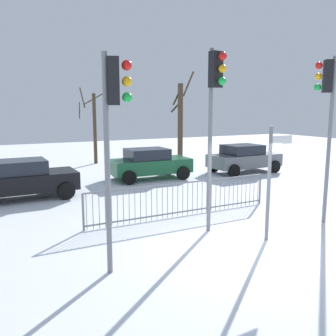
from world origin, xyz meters
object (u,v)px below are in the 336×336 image
object	(u,v)px
direction_sign_post	(271,177)
car_black_trailing	(23,179)
car_grey_near	(244,158)
bare_tree_right	(94,125)
traffic_light_rear_left	(214,100)
bare_tree_left	(180,119)
traffic_light_mid_right	(113,115)
traffic_light_mid_left	(327,103)
car_green_mid	(149,163)

from	to	relation	value
direction_sign_post	car_black_trailing	world-z (taller)	direction_sign_post
car_grey_near	bare_tree_right	size ratio (longest dim) A/B	0.83
traffic_light_rear_left	bare_tree_right	size ratio (longest dim) A/B	1.06
bare_tree_left	traffic_light_rear_left	bearing A→B (deg)	-115.72
traffic_light_mid_right	car_grey_near	xyz separation A→B (m)	(9.93, 8.27, -2.47)
traffic_light_mid_left	bare_tree_right	bearing A→B (deg)	48.83
traffic_light_mid_right	bare_tree_left	distance (m)	17.34
traffic_light_mid_right	car_black_trailing	size ratio (longest dim) A/B	1.15
car_black_trailing	traffic_light_mid_left	bearing A→B (deg)	-43.87
traffic_light_mid_left	bare_tree_left	size ratio (longest dim) A/B	0.84
traffic_light_mid_right	car_grey_near	size ratio (longest dim) A/B	1.15
traffic_light_rear_left	bare_tree_left	bearing A→B (deg)	-124.08
car_black_trailing	car_grey_near	world-z (taller)	same
traffic_light_rear_left	car_green_mid	size ratio (longest dim) A/B	1.27
direction_sign_post	bare_tree_left	bearing A→B (deg)	65.78
traffic_light_rear_left	car_black_trailing	bearing A→B (deg)	-64.93
traffic_light_rear_left	car_grey_near	distance (m)	10.24
direction_sign_post	bare_tree_right	world-z (taller)	bare_tree_right
traffic_light_rear_left	direction_sign_post	size ratio (longest dim) A/B	1.67
traffic_light_mid_left	car_black_trailing	xyz separation A→B (m)	(-7.54, 7.04, -2.74)
traffic_light_mid_left	bare_tree_left	world-z (taller)	bare_tree_left
direction_sign_post	car_grey_near	xyz separation A→B (m)	(5.82, 8.26, -0.88)
car_grey_near	direction_sign_post	bearing A→B (deg)	-126.05
traffic_light_mid_right	direction_sign_post	bearing A→B (deg)	109.92
traffic_light_mid_left	traffic_light_rear_left	distance (m)	3.43
car_green_mid	car_grey_near	size ratio (longest dim) A/B	1.01
traffic_light_mid_left	traffic_light_rear_left	size ratio (longest dim) A/B	0.98
bare_tree_left	car_black_trailing	bearing A→B (deg)	-146.67
bare_tree_left	bare_tree_right	bearing A→B (deg)	174.87
traffic_light_mid_right	bare_tree_left	bearing A→B (deg)	166.31
direction_sign_post	car_grey_near	size ratio (longest dim) A/B	0.76
car_black_trailing	bare_tree_right	xyz separation A→B (m)	(4.86, 7.49, 1.59)
traffic_light_mid_left	car_green_mid	world-z (taller)	traffic_light_mid_left
traffic_light_mid_right	car_black_trailing	distance (m)	7.96
traffic_light_rear_left	car_green_mid	bearing A→B (deg)	-110.08
traffic_light_mid_right	direction_sign_post	xyz separation A→B (m)	(4.11, 0.01, -1.59)
car_black_trailing	traffic_light_rear_left	bearing A→B (deg)	-57.42
car_green_mid	bare_tree_left	size ratio (longest dim) A/B	0.67
traffic_light_mid_right	traffic_light_rear_left	size ratio (longest dim) A/B	0.90
traffic_light_mid_right	bare_tree_right	world-z (taller)	bare_tree_right
traffic_light_rear_left	bare_tree_right	world-z (taller)	traffic_light_rear_left
direction_sign_post	car_grey_near	world-z (taller)	direction_sign_post
traffic_light_mid_right	direction_sign_post	size ratio (longest dim) A/B	1.51
car_green_mid	car_black_trailing	distance (m)	5.95
traffic_light_rear_left	direction_sign_post	bearing A→B (deg)	122.33
car_green_mid	bare_tree_left	world-z (taller)	bare_tree_left
direction_sign_post	bare_tree_left	distance (m)	15.48
car_grey_near	car_black_trailing	bearing A→B (deg)	-176.84
traffic_light_mid_right	direction_sign_post	world-z (taller)	traffic_light_mid_right
traffic_light_mid_left	direction_sign_post	world-z (taller)	traffic_light_mid_left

